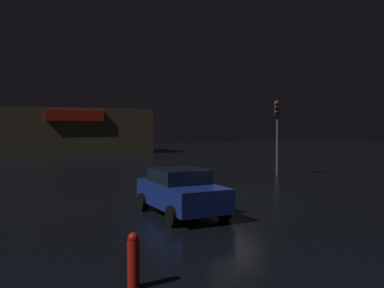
{
  "coord_description": "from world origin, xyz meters",
  "views": [
    {
      "loc": [
        -8.04,
        -14.64,
        2.83
      ],
      "look_at": [
        1.51,
        7.22,
        1.92
      ],
      "focal_mm": 37.62,
      "sensor_mm": 36.0,
      "label": 1
    }
  ],
  "objects": [
    {
      "name": "ground_plane",
      "position": [
        0.0,
        0.0,
        0.0
      ],
      "size": [
        120.0,
        120.0,
        0.0
      ],
      "primitive_type": "plane",
      "color": "black"
    },
    {
      "name": "fire_hydrant",
      "position": [
        -6.18,
        -7.78,
        0.5
      ],
      "size": [
        0.22,
        0.22,
        1.0
      ],
      "color": "red",
      "rests_on": "ground"
    },
    {
      "name": "car_far",
      "position": [
        -3.13,
        -2.5,
        0.78
      ],
      "size": [
        2.12,
        3.89,
        1.51
      ],
      "color": "navy",
      "rests_on": "ground"
    },
    {
      "name": "store_building",
      "position": [
        -2.34,
        33.38,
        2.54
      ],
      "size": [
        17.25,
        8.58,
        5.07
      ],
      "color": "brown",
      "rests_on": "ground"
    },
    {
      "name": "traffic_signal_main",
      "position": [
        6.46,
        5.66,
        3.22
      ],
      "size": [
        0.43,
        0.41,
        4.55
      ],
      "color": "#595B60",
      "rests_on": "ground"
    }
  ]
}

